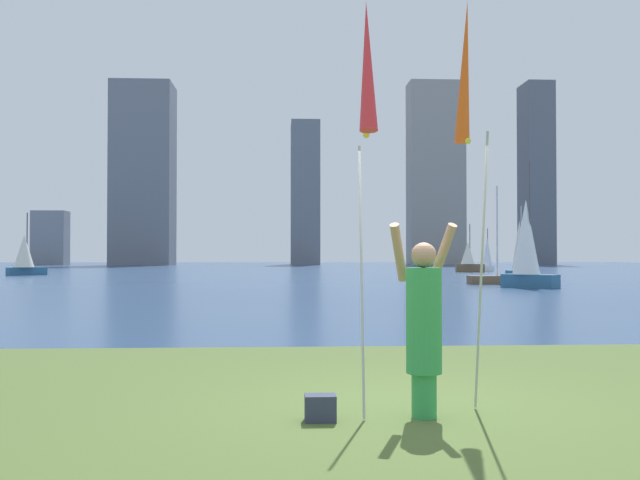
{
  "coord_description": "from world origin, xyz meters",
  "views": [
    {
      "loc": [
        -1.23,
        -6.92,
        1.51
      ],
      "look_at": [
        0.02,
        16.21,
        1.96
      ],
      "focal_mm": 39.54,
      "sensor_mm": 36.0,
      "label": 1
    }
  ],
  "objects_px": {
    "kite_flag_right": "(465,81)",
    "sailboat_3": "(520,250)",
    "sailboat_1": "(487,255)",
    "sailboat_0": "(527,246)",
    "bag": "(320,408)",
    "person": "(424,321)",
    "sailboat_7": "(469,258)",
    "sailboat_5": "(497,278)",
    "sailboat_6": "(25,255)",
    "kite_flag_left": "(367,75)"
  },
  "relations": [
    {
      "from": "bag",
      "to": "sailboat_6",
      "type": "bearing_deg",
      "value": 112.64
    },
    {
      "from": "person",
      "to": "sailboat_7",
      "type": "distance_m",
      "value": 52.65
    },
    {
      "from": "person",
      "to": "sailboat_3",
      "type": "relative_size",
      "value": 0.38
    },
    {
      "from": "sailboat_5",
      "to": "sailboat_6",
      "type": "distance_m",
      "value": 33.06
    },
    {
      "from": "person",
      "to": "bag",
      "type": "relative_size",
      "value": 6.41
    },
    {
      "from": "kite_flag_right",
      "to": "sailboat_6",
      "type": "xyz_separation_m",
      "value": [
        -19.99,
        43.54,
        -1.83
      ]
    },
    {
      "from": "person",
      "to": "sailboat_1",
      "type": "height_order",
      "value": "sailboat_1"
    },
    {
      "from": "sailboat_1",
      "to": "sailboat_0",
      "type": "bearing_deg",
      "value": -103.23
    },
    {
      "from": "sailboat_1",
      "to": "sailboat_3",
      "type": "distance_m",
      "value": 13.83
    },
    {
      "from": "sailboat_7",
      "to": "sailboat_0",
      "type": "bearing_deg",
      "value": -99.65
    },
    {
      "from": "kite_flag_left",
      "to": "sailboat_3",
      "type": "xyz_separation_m",
      "value": [
        15.13,
        40.09,
        -1.3
      ]
    },
    {
      "from": "kite_flag_right",
      "to": "sailboat_0",
      "type": "relative_size",
      "value": 0.73
    },
    {
      "from": "sailboat_1",
      "to": "sailboat_3",
      "type": "relative_size",
      "value": 0.79
    },
    {
      "from": "sailboat_5",
      "to": "sailboat_7",
      "type": "bearing_deg",
      "value": 78.43
    },
    {
      "from": "kite_flag_left",
      "to": "sailboat_1",
      "type": "xyz_separation_m",
      "value": [
        16.98,
        53.8,
        -1.68
      ]
    },
    {
      "from": "sailboat_0",
      "to": "sailboat_3",
      "type": "height_order",
      "value": "sailboat_0"
    },
    {
      "from": "kite_flag_right",
      "to": "sailboat_1",
      "type": "height_order",
      "value": "kite_flag_right"
    },
    {
      "from": "sailboat_7",
      "to": "sailboat_3",
      "type": "bearing_deg",
      "value": -87.33
    },
    {
      "from": "kite_flag_right",
      "to": "bag",
      "type": "distance_m",
      "value": 3.59
    },
    {
      "from": "kite_flag_right",
      "to": "sailboat_0",
      "type": "height_order",
      "value": "sailboat_0"
    },
    {
      "from": "sailboat_3",
      "to": "person",
      "type": "bearing_deg",
      "value": -110.13
    },
    {
      "from": "sailboat_7",
      "to": "bag",
      "type": "bearing_deg",
      "value": -106.45
    },
    {
      "from": "sailboat_5",
      "to": "sailboat_7",
      "type": "height_order",
      "value": "sailboat_5"
    },
    {
      "from": "sailboat_6",
      "to": "sailboat_7",
      "type": "height_order",
      "value": "sailboat_6"
    },
    {
      "from": "person",
      "to": "kite_flag_left",
      "type": "xyz_separation_m",
      "value": [
        -0.57,
        -0.35,
        2.19
      ]
    },
    {
      "from": "person",
      "to": "sailboat_6",
      "type": "bearing_deg",
      "value": 113.91
    },
    {
      "from": "kite_flag_right",
      "to": "kite_flag_left",
      "type": "bearing_deg",
      "value": -138.88
    },
    {
      "from": "bag",
      "to": "sailboat_3",
      "type": "distance_m",
      "value": 42.79
    },
    {
      "from": "bag",
      "to": "sailboat_3",
      "type": "height_order",
      "value": "sailboat_3"
    },
    {
      "from": "person",
      "to": "sailboat_3",
      "type": "xyz_separation_m",
      "value": [
        14.56,
        39.74,
        0.89
      ]
    },
    {
      "from": "sailboat_0",
      "to": "sailboat_7",
      "type": "bearing_deg",
      "value": 80.35
    },
    {
      "from": "sailboat_6",
      "to": "person",
      "type": "bearing_deg",
      "value": -66.27
    },
    {
      "from": "sailboat_6",
      "to": "sailboat_0",
      "type": "bearing_deg",
      "value": -34.66
    },
    {
      "from": "bag",
      "to": "sailboat_5",
      "type": "relative_size",
      "value": 0.06
    },
    {
      "from": "sailboat_3",
      "to": "sailboat_6",
      "type": "distance_m",
      "value": 34.28
    },
    {
      "from": "sailboat_1",
      "to": "bag",
      "type": "bearing_deg",
      "value": -107.98
    },
    {
      "from": "person",
      "to": "sailboat_0",
      "type": "relative_size",
      "value": 0.32
    },
    {
      "from": "person",
      "to": "sailboat_6",
      "type": "height_order",
      "value": "sailboat_6"
    },
    {
      "from": "person",
      "to": "sailboat_5",
      "type": "xyz_separation_m",
      "value": [
        9.39,
        28.01,
        -0.58
      ]
    },
    {
      "from": "sailboat_7",
      "to": "kite_flag_left",
      "type": "bearing_deg",
      "value": -105.96
    },
    {
      "from": "sailboat_5",
      "to": "sailboat_1",
      "type": "bearing_deg",
      "value": 74.57
    },
    {
      "from": "person",
      "to": "sailboat_3",
      "type": "distance_m",
      "value": 42.33
    },
    {
      "from": "sailboat_0",
      "to": "sailboat_5",
      "type": "relative_size",
      "value": 1.14
    },
    {
      "from": "kite_flag_right",
      "to": "bag",
      "type": "bearing_deg",
      "value": -154.49
    },
    {
      "from": "kite_flag_left",
      "to": "sailboat_3",
      "type": "bearing_deg",
      "value": 69.32
    },
    {
      "from": "kite_flag_right",
      "to": "person",
      "type": "bearing_deg",
      "value": -131.75
    },
    {
      "from": "person",
      "to": "bag",
      "type": "bearing_deg",
      "value": -174.21
    },
    {
      "from": "kite_flag_right",
      "to": "sailboat_7",
      "type": "xyz_separation_m",
      "value": [
        13.48,
        50.11,
        -2.11
      ]
    },
    {
      "from": "kite_flag_left",
      "to": "sailboat_0",
      "type": "xyz_separation_m",
      "value": [
        10.1,
        24.51,
        -1.22
      ]
    },
    {
      "from": "kite_flag_right",
      "to": "sailboat_3",
      "type": "distance_m",
      "value": 41.56
    }
  ]
}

